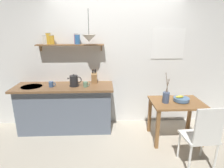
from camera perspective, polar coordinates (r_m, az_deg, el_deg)
ground_plane at (r=3.57m, az=1.86°, el=-15.95°), size 14.00×14.00×0.00m
back_wall at (r=3.72m, az=4.43°, el=7.77°), size 6.80×0.11×2.70m
kitchen_counter at (r=3.70m, az=-14.24°, el=-7.13°), size 1.83×0.63×0.91m
wall_shelf at (r=3.57m, az=-14.78°, el=12.68°), size 1.25×0.20×0.34m
dining_table at (r=3.42m, az=19.37°, el=-7.28°), size 0.88×0.64×0.72m
dining_chair_near at (r=2.87m, az=26.42°, el=-14.00°), size 0.46×0.41×0.98m
fruit_bowl at (r=3.39m, az=20.76°, el=-4.42°), size 0.27×0.27×0.11m
twig_vase at (r=3.24m, az=16.47°, el=-3.97°), size 0.11×0.11×0.53m
electric_kettle at (r=3.44m, az=-11.76°, el=0.96°), size 0.26×0.17×0.23m
knife_block at (r=3.57m, az=-5.56°, el=1.95°), size 0.11×0.15×0.28m
coffee_mug_by_sink at (r=3.51m, az=-18.39°, el=-0.08°), size 0.13×0.08×0.10m
coffee_mug_spare at (r=3.37m, az=-8.24°, el=-0.10°), size 0.12×0.08×0.10m
pendant_lamp at (r=3.30m, az=-7.18°, el=14.05°), size 0.25×0.25×0.54m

